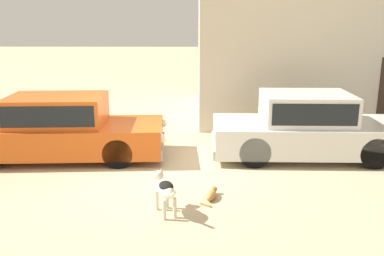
# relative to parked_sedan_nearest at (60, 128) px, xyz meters

# --- Properties ---
(ground_plane) EXTENTS (80.00, 80.00, 0.00)m
(ground_plane) POSITION_rel_parked_sedan_nearest_xyz_m (2.28, -0.95, -0.71)
(ground_plane) COLOR tan
(parked_sedan_nearest) EXTENTS (4.82, 1.94, 1.43)m
(parked_sedan_nearest) POSITION_rel_parked_sedan_nearest_xyz_m (0.00, 0.00, 0.00)
(parked_sedan_nearest) COLOR #D15619
(parked_sedan_nearest) RESTS_ON ground_plane
(parked_sedan_second) EXTENTS (4.40, 1.82, 1.48)m
(parked_sedan_second) POSITION_rel_parked_sedan_nearest_xyz_m (5.62, 0.14, 0.02)
(parked_sedan_second) COLOR silver
(parked_sedan_second) RESTS_ON ground_plane
(stray_dog_spotted) EXTENTS (0.46, 0.92, 0.66)m
(stray_dog_spotted) POSITION_rel_parked_sedan_nearest_xyz_m (2.59, -2.84, -0.27)
(stray_dog_spotted) COLOR beige
(stray_dog_spotted) RESTS_ON ground_plane
(stray_cat) EXTENTS (0.33, 0.64, 0.16)m
(stray_cat) POSITION_rel_parked_sedan_nearest_xyz_m (3.37, -2.26, -0.63)
(stray_cat) COLOR #B77F3D
(stray_cat) RESTS_ON ground_plane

